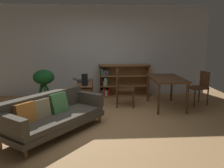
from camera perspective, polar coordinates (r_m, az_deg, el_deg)
ground_plane at (r=4.74m, az=-3.72°, el=-10.40°), size 8.16×8.16×0.00m
back_wall_panel at (r=7.12m, az=-3.82°, el=8.06°), size 6.80×0.10×2.70m
fabric_couch at (r=4.48m, az=-14.56°, el=-7.14°), size 1.82×2.04×0.72m
media_console at (r=6.15m, az=-6.69°, el=-2.44°), size 0.41×1.19×0.60m
open_laptop at (r=6.34m, az=-7.44°, el=0.91°), size 0.47×0.35×0.07m
desk_speaker at (r=5.74m, az=-6.74°, el=1.06°), size 0.15×0.15×0.28m
potted_floor_plant at (r=6.30m, az=-16.42°, el=0.61°), size 0.54×0.54×0.94m
dining_table at (r=5.99m, az=13.22°, el=0.76°), size 0.77×1.26×0.77m
dining_chair_near at (r=5.95m, az=2.51°, el=-0.49°), size 0.50×0.47×0.98m
dining_chair_far at (r=6.53m, az=20.85°, el=-0.43°), size 0.49×0.47×0.89m
bookshelf at (r=7.07m, az=2.14°, el=0.88°), size 1.52×0.34×0.96m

